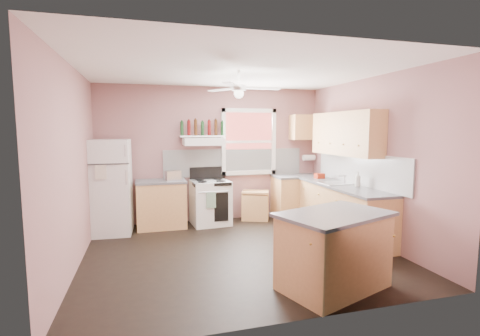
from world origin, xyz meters
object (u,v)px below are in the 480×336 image
object	(u,v)px
refrigerator	(110,187)
toaster	(173,175)
stove	(210,203)
island	(334,252)
cart	(255,207)

from	to	relation	value
refrigerator	toaster	xyz separation A→B (m)	(1.11, 0.13, 0.15)
refrigerator	stove	world-z (taller)	refrigerator
toaster	island	size ratio (longest dim) A/B	0.23
island	refrigerator	bearing A→B (deg)	112.36
refrigerator	stove	xyz separation A→B (m)	(1.82, 0.13, -0.41)
refrigerator	toaster	world-z (taller)	refrigerator
toaster	island	distance (m)	3.54
stove	cart	world-z (taller)	stove
stove	cart	size ratio (longest dim) A/B	1.61
toaster	stove	world-z (taller)	toaster
cart	refrigerator	bearing A→B (deg)	-153.18
toaster	stove	size ratio (longest dim) A/B	0.33
stove	island	xyz separation A→B (m)	(0.88, -3.12, 0.00)
stove	cart	bearing A→B (deg)	0.26
refrigerator	stove	bearing A→B (deg)	7.12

